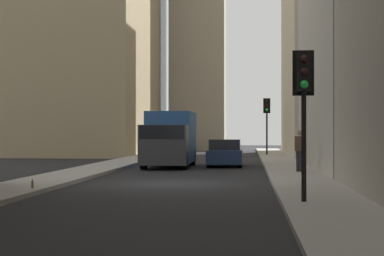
# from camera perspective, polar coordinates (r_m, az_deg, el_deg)

# --- Properties ---
(ground_plane) EXTENTS (135.00, 135.00, 0.00)m
(ground_plane) POSITION_cam_1_polar(r_m,az_deg,el_deg) (23.84, -1.55, -4.68)
(ground_plane) COLOR black
(sidewalk_right) EXTENTS (90.00, 2.20, 0.14)m
(sidewalk_right) POSITION_cam_1_polar(r_m,az_deg,el_deg) (24.74, -12.00, -4.36)
(sidewalk_right) COLOR gray
(sidewalk_right) RESTS_ON ground_plane
(sidewalk_left) EXTENTS (90.00, 2.20, 0.14)m
(sidewalk_left) POSITION_cam_1_polar(r_m,az_deg,el_deg) (23.77, 9.33, -4.52)
(sidewalk_left) COLOR gray
(sidewalk_left) RESTS_ON ground_plane
(building_left_far) EXTENTS (17.83, 10.00, 21.41)m
(building_left_far) POSITION_cam_1_polar(r_m,az_deg,el_deg) (54.48, 13.29, 9.08)
(building_left_far) COLOR beige
(building_left_far) RESTS_ON ground_plane
(delivery_truck) EXTENTS (6.46, 2.25, 2.84)m
(delivery_truck) POSITION_cam_1_polar(r_m,az_deg,el_deg) (34.68, -1.89, -0.90)
(delivery_truck) COLOR #285699
(delivery_truck) RESTS_ON ground_plane
(sedan_navy) EXTENTS (4.30, 1.78, 1.42)m
(sedan_navy) POSITION_cam_1_polar(r_m,az_deg,el_deg) (35.49, 2.80, -2.18)
(sedan_navy) COLOR navy
(sedan_navy) RESTS_ON ground_plane
(traffic_light_foreground) EXTENTS (0.43, 0.52, 3.65)m
(traffic_light_foreground) POSITION_cam_1_polar(r_m,az_deg,el_deg) (16.50, 9.38, 3.17)
(traffic_light_foreground) COLOR black
(traffic_light_foreground) RESTS_ON sidewalk_left
(traffic_light_midblock) EXTENTS (0.43, 0.52, 4.15)m
(traffic_light_midblock) POSITION_cam_1_polar(r_m,az_deg,el_deg) (50.18, 6.31, 1.25)
(traffic_light_midblock) COLOR black
(traffic_light_midblock) RESTS_ON sidewalk_left
(pedestrian) EXTENTS (0.26, 0.44, 1.75)m
(pedestrian) POSITION_cam_1_polar(r_m,az_deg,el_deg) (28.90, 9.06, -1.74)
(pedestrian) COLOR black
(pedestrian) RESTS_ON sidewalk_left
(discarded_bottle) EXTENTS (0.07, 0.07, 0.27)m
(discarded_bottle) POSITION_cam_1_polar(r_m,az_deg,el_deg) (20.77, -13.27, -4.63)
(discarded_bottle) COLOR brown
(discarded_bottle) RESTS_ON sidewalk_right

